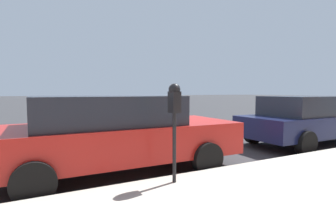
% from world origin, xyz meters
% --- Properties ---
extents(ground_plane, '(220.00, 220.00, 0.00)m').
position_xyz_m(ground_plane, '(0.00, 0.00, 0.00)').
color(ground_plane, '#333335').
extents(parking_meter, '(0.21, 0.19, 1.60)m').
position_xyz_m(parking_meter, '(-2.53, 0.70, 1.39)').
color(parking_meter, black).
rests_on(parking_meter, sidewalk).
extents(car_red, '(2.16, 4.93, 1.55)m').
position_xyz_m(car_red, '(-1.06, 1.26, 0.81)').
color(car_red, '#B21E19').
rests_on(car_red, ground_plane).
extents(car_navy, '(2.05, 4.51, 1.50)m').
position_xyz_m(car_navy, '(-1.06, -4.80, 0.79)').
color(car_navy, '#14193D').
rests_on(car_navy, ground_plane).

